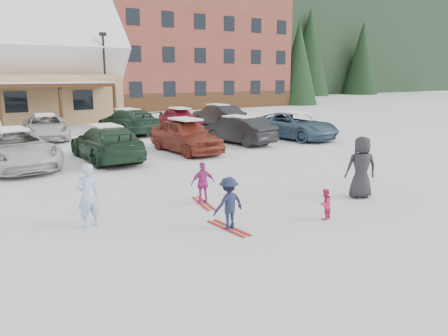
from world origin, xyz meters
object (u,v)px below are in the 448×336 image
lamp_post (105,73)px  parked_car_11 (128,121)px  bystander_dark (361,167)px  parked_car_3 (107,143)px  parked_car_6 (294,126)px  parked_car_4 (186,136)px  parked_car_12 (180,119)px  parked_car_13 (218,115)px  parked_car_2 (13,148)px  alpine_hotel (156,28)px  child_magenta (203,183)px  toddler_red (325,204)px  child_navy (229,203)px  adult_skier (88,196)px  parked_car_10 (46,127)px  parked_car_5 (239,130)px

lamp_post → parked_car_11: size_ratio=1.25×
bystander_dark → parked_car_3: size_ratio=0.36×
lamp_post → parked_car_6: bearing=-64.0°
bystander_dark → parked_car_4: bearing=-56.6°
parked_car_3 → parked_car_6: parked_car_3 is taller
parked_car_12 → parked_car_13: (3.32, 0.68, 0.03)m
parked_car_2 → parked_car_6: size_ratio=1.04×
alpine_hotel → bystander_dark: alpine_hotel is taller
child_magenta → toddler_red: bearing=135.4°
child_navy → parked_car_13: (10.62, 18.17, 0.13)m
parked_car_4 → lamp_post: bearing=84.1°
alpine_hotel → adult_skier: bearing=-115.7°
parked_car_2 → parked_car_4: bearing=-9.5°
child_magenta → parked_car_2: 9.09m
alpine_hotel → parked_car_2: (-18.48, -28.63, -7.86)m
parked_car_3 → parked_car_11: parked_car_11 is taller
parked_car_10 → parked_car_13: size_ratio=1.08×
parked_car_4 → parked_car_6: 7.30m
lamp_post → child_navy: bearing=-100.6°
lamp_post → parked_car_4: (-0.64, -14.28, -2.91)m
parked_car_6 → parked_car_10: size_ratio=1.06×
bystander_dark → parked_car_4: size_ratio=0.40×
parked_car_2 → parked_car_12: bearing=27.0°
lamp_post → child_magenta: 22.71m
parked_car_10 → parked_car_11: size_ratio=0.96×
toddler_red → bystander_dark: bearing=-178.7°
lamp_post → child_navy: lamp_post is taller
child_navy → parked_car_3: size_ratio=0.25×
child_navy → parked_car_5: size_ratio=0.29×
adult_skier → parked_car_11: bearing=-121.8°
parked_car_3 → parked_car_13: size_ratio=1.10×
parked_car_4 → toddler_red: bearing=-101.3°
bystander_dark → parked_car_5: size_ratio=0.42×
bystander_dark → parked_car_5: 10.92m
parked_car_3 → parked_car_6: size_ratio=0.96×
parked_car_6 → parked_car_12: size_ratio=1.24×
child_navy → parked_car_5: 13.15m
alpine_hotel → parked_car_6: alpine_hotel is taller
parked_car_3 → parked_car_11: (3.69, 7.71, 0.02)m
parked_car_2 → parked_car_6: bearing=-5.3°
parked_car_11 → toddler_red: bearing=77.9°
adult_skier → bystander_dark: size_ratio=0.84×
lamp_post → child_magenta: lamp_post is taller
parked_car_2 → parked_car_5: (10.92, 0.49, -0.05)m
alpine_hotel → parked_car_12: (-7.75, -21.46, -7.90)m
toddler_red → child_navy: (-2.43, 0.68, 0.23)m
parked_car_11 → parked_car_12: size_ratio=1.23×
parked_car_4 → parked_car_5: bearing=10.0°
lamp_post → parked_car_3: lamp_post is taller
parked_car_13 → parked_car_6: bearing=90.5°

